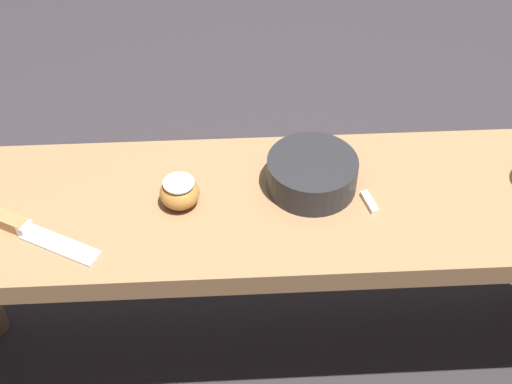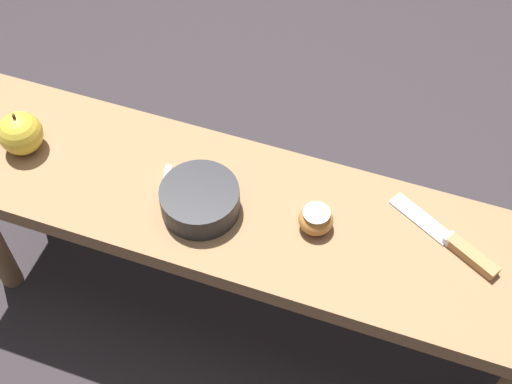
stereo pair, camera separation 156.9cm
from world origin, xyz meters
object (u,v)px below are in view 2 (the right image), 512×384
(knife, at_px, (458,246))
(apple_cut, at_px, (317,218))
(wooden_bench, at_px, (241,225))
(bowl, at_px, (200,200))
(apple_whole, at_px, (21,133))

(knife, relative_size, apple_cut, 3.42)
(wooden_bench, xyz_separation_m, bowl, (0.07, 0.03, 0.09))
(bowl, bearing_deg, knife, -171.45)
(knife, bearing_deg, wooden_bench, 34.53)
(apple_whole, distance_m, bowl, 0.39)
(knife, xyz_separation_m, bowl, (0.47, 0.07, 0.02))
(wooden_bench, xyz_separation_m, knife, (-0.40, -0.04, 0.08))
(wooden_bench, xyz_separation_m, apple_whole, (0.45, 0.01, 0.11))
(wooden_bench, height_order, apple_cut, apple_cut)
(apple_whole, relative_size, apple_cut, 1.54)
(apple_cut, height_order, bowl, bowl)
(apple_whole, bearing_deg, bowl, 176.69)
(wooden_bench, relative_size, knife, 5.80)
(wooden_bench, bearing_deg, apple_cut, -178.12)
(apple_whole, height_order, bowl, apple_whole)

